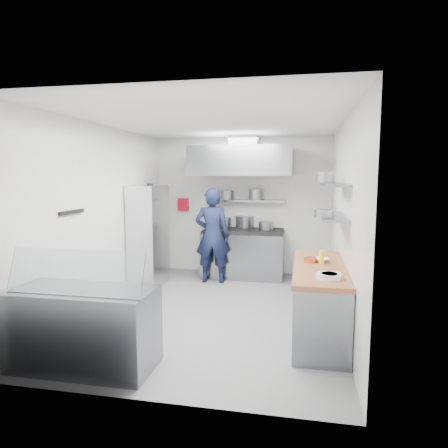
% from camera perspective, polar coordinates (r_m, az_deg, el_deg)
% --- Properties ---
extents(floor, '(5.00, 5.00, 0.00)m').
position_cam_1_polar(floor, '(6.18, -1.11, -12.26)').
color(floor, slate).
rests_on(floor, ground).
extents(ceiling, '(5.00, 5.00, 0.00)m').
position_cam_1_polar(ceiling, '(5.88, -1.18, 14.43)').
color(ceiling, silver).
rests_on(ceiling, wall_back).
extents(wall_back, '(3.60, 2.80, 0.02)m').
position_cam_1_polar(wall_back, '(8.32, 2.55, 2.60)').
color(wall_back, white).
rests_on(wall_back, floor).
extents(wall_front, '(3.60, 2.80, 0.02)m').
position_cam_1_polar(wall_front, '(3.49, -9.97, -3.68)').
color(wall_front, white).
rests_on(wall_front, floor).
extents(wall_left, '(2.80, 5.00, 0.02)m').
position_cam_1_polar(wall_left, '(6.50, -16.85, 1.06)').
color(wall_left, white).
rests_on(wall_left, floor).
extents(wall_right, '(2.80, 5.00, 0.02)m').
position_cam_1_polar(wall_right, '(5.76, 16.63, 0.33)').
color(wall_right, white).
rests_on(wall_right, floor).
extents(gas_range, '(1.60, 0.80, 0.90)m').
position_cam_1_polar(gas_range, '(8.04, 2.79, -4.39)').
color(gas_range, gray).
rests_on(gas_range, floor).
extents(cooktop, '(1.57, 0.78, 0.06)m').
position_cam_1_polar(cooktop, '(7.96, 2.81, -1.00)').
color(cooktop, black).
rests_on(cooktop, gas_range).
extents(stock_pot_left, '(0.25, 0.25, 0.20)m').
position_cam_1_polar(stock_pot_left, '(8.34, 0.13, 0.27)').
color(stock_pot_left, slate).
rests_on(stock_pot_left, cooktop).
extents(stock_pot_mid, '(0.37, 0.37, 0.24)m').
position_cam_1_polar(stock_pot_mid, '(8.28, 2.96, 0.35)').
color(stock_pot_mid, slate).
rests_on(stock_pot_mid, cooktop).
extents(stock_pot_right, '(0.28, 0.28, 0.16)m').
position_cam_1_polar(stock_pot_right, '(7.98, 5.98, -0.22)').
color(stock_pot_right, slate).
rests_on(stock_pot_right, cooktop).
extents(over_range_shelf, '(1.60, 0.30, 0.04)m').
position_cam_1_polar(over_range_shelf, '(8.14, 3.08, 3.35)').
color(over_range_shelf, gray).
rests_on(over_range_shelf, wall_back).
extents(shelf_pot_a, '(0.27, 0.27, 0.18)m').
position_cam_1_polar(shelf_pot_a, '(8.29, 0.45, 4.19)').
color(shelf_pot_a, slate).
rests_on(shelf_pot_a, over_range_shelf).
extents(shelf_pot_b, '(0.26, 0.26, 0.22)m').
position_cam_1_polar(shelf_pot_b, '(8.04, 4.51, 4.22)').
color(shelf_pot_b, slate).
rests_on(shelf_pot_b, over_range_shelf).
extents(extractor_hood, '(1.90, 1.15, 0.55)m').
position_cam_1_polar(extractor_hood, '(7.71, 2.68, 8.94)').
color(extractor_hood, gray).
rests_on(extractor_hood, wall_back).
extents(hood_duct, '(0.55, 0.55, 0.24)m').
position_cam_1_polar(hood_duct, '(7.96, 2.94, 11.62)').
color(hood_duct, slate).
rests_on(hood_duct, extractor_hood).
extents(red_firebox, '(0.22, 0.10, 0.26)m').
position_cam_1_polar(red_firebox, '(8.54, -5.84, 2.82)').
color(red_firebox, red).
rests_on(red_firebox, wall_back).
extents(chef, '(0.69, 0.49, 1.80)m').
position_cam_1_polar(chef, '(7.56, -1.68, -1.65)').
color(chef, '#111835').
rests_on(chef, floor).
extents(wire_rack, '(0.50, 0.90, 1.85)m').
position_cam_1_polar(wire_rack, '(7.50, -10.69, -1.66)').
color(wire_rack, silver).
rests_on(wire_rack, floor).
extents(rack_bin_a, '(0.16, 0.20, 0.18)m').
position_cam_1_polar(rack_bin_a, '(7.36, -11.15, -2.82)').
color(rack_bin_a, white).
rests_on(rack_bin_a, wire_rack).
extents(rack_bin_b, '(0.15, 0.19, 0.17)m').
position_cam_1_polar(rack_bin_b, '(7.61, -10.27, 1.32)').
color(rack_bin_b, yellow).
rests_on(rack_bin_b, wire_rack).
extents(rack_jar, '(0.11, 0.11, 0.18)m').
position_cam_1_polar(rack_jar, '(7.38, -10.52, 5.04)').
color(rack_jar, black).
rests_on(rack_jar, wire_rack).
extents(knife_strip, '(0.04, 0.55, 0.05)m').
position_cam_1_polar(knife_strip, '(5.69, -20.93, 1.61)').
color(knife_strip, black).
rests_on(knife_strip, wall_left).
extents(prep_counter_base, '(0.62, 2.00, 0.84)m').
position_cam_1_polar(prep_counter_base, '(5.36, 13.39, -10.80)').
color(prep_counter_base, gray).
rests_on(prep_counter_base, floor).
extents(prep_counter_top, '(0.65, 2.04, 0.06)m').
position_cam_1_polar(prep_counter_top, '(5.24, 13.53, -6.11)').
color(prep_counter_top, brown).
rests_on(prep_counter_top, prep_counter_base).
extents(plate_stack_a, '(0.22, 0.22, 0.06)m').
position_cam_1_polar(plate_stack_a, '(4.60, 15.06, -7.20)').
color(plate_stack_a, white).
rests_on(plate_stack_a, prep_counter_top).
extents(plate_stack_b, '(0.24, 0.24, 0.06)m').
position_cam_1_polar(plate_stack_b, '(4.60, 14.49, -7.20)').
color(plate_stack_b, white).
rests_on(plate_stack_b, prep_counter_top).
extents(copper_pan, '(0.16, 0.16, 0.06)m').
position_cam_1_polar(copper_pan, '(5.39, 12.21, -5.04)').
color(copper_pan, '#CF613A').
rests_on(copper_pan, prep_counter_top).
extents(squeeze_bottle, '(0.07, 0.07, 0.18)m').
position_cam_1_polar(squeeze_bottle, '(5.31, 13.78, -4.61)').
color(squeeze_bottle, yellow).
rests_on(squeeze_bottle, prep_counter_top).
extents(mixing_bowl, '(0.25, 0.25, 0.05)m').
position_cam_1_polar(mixing_bowl, '(5.46, 13.63, -4.98)').
color(mixing_bowl, white).
rests_on(mixing_bowl, prep_counter_top).
extents(wall_shelf_lower, '(0.30, 1.30, 0.04)m').
position_cam_1_polar(wall_shelf_lower, '(5.44, 15.28, 1.06)').
color(wall_shelf_lower, gray).
rests_on(wall_shelf_lower, wall_right).
extents(wall_shelf_upper, '(0.30, 1.30, 0.04)m').
position_cam_1_polar(wall_shelf_upper, '(5.41, 15.42, 5.48)').
color(wall_shelf_upper, gray).
rests_on(wall_shelf_upper, wall_right).
extents(shelf_pot_c, '(0.21, 0.21, 0.10)m').
position_cam_1_polar(shelf_pot_c, '(5.11, 13.96, 1.52)').
color(shelf_pot_c, slate).
rests_on(shelf_pot_c, wall_shelf_lower).
extents(shelf_pot_d, '(0.26, 0.26, 0.14)m').
position_cam_1_polar(shelf_pot_d, '(5.85, 14.26, 6.50)').
color(shelf_pot_d, slate).
rests_on(shelf_pot_d, wall_shelf_upper).
extents(display_case, '(1.50, 0.70, 0.85)m').
position_cam_1_polar(display_case, '(4.62, -19.36, -13.87)').
color(display_case, gray).
rests_on(display_case, floor).
extents(display_glass, '(1.47, 0.19, 0.42)m').
position_cam_1_polar(display_glass, '(4.34, -20.51, -6.38)').
color(display_glass, silver).
rests_on(display_glass, display_case).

